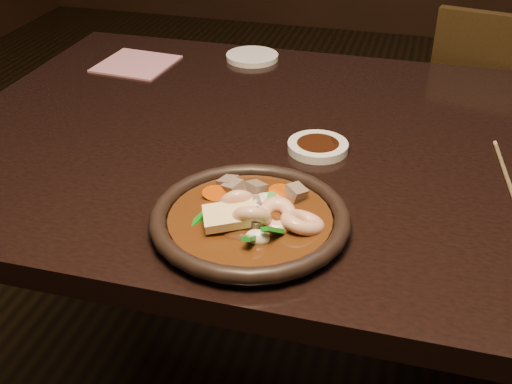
# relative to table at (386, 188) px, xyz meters

# --- Properties ---
(table) EXTENTS (1.60, 0.90, 0.75)m
(table) POSITION_rel_table_xyz_m (0.00, 0.00, 0.00)
(table) COLOR black
(table) RESTS_ON floor
(chair) EXTENTS (0.48, 0.48, 0.86)m
(chair) POSITION_rel_table_xyz_m (0.27, 0.59, -0.20)
(chair) COLOR black
(chair) RESTS_ON floor
(plate) EXTENTS (0.28, 0.28, 0.03)m
(plate) POSITION_rel_table_xyz_m (-0.17, -0.29, 0.09)
(plate) COLOR black
(plate) RESTS_ON table
(stirfry) EXTENTS (0.20, 0.17, 0.07)m
(stirfry) POSITION_rel_table_xyz_m (-0.17, -0.29, 0.10)
(stirfry) COLOR #3B1D0A
(stirfry) RESTS_ON plate
(soy_dish) EXTENTS (0.10, 0.10, 0.01)m
(soy_dish) POSITION_rel_table_xyz_m (-0.12, -0.04, 0.08)
(soy_dish) COLOR silver
(soy_dish) RESTS_ON table
(saucer_left) EXTENTS (0.12, 0.12, 0.01)m
(saucer_left) POSITION_rel_table_xyz_m (-0.35, 0.36, 0.08)
(saucer_left) COLOR silver
(saucer_left) RESTS_ON table
(chopsticks) EXTENTS (0.03, 0.23, 0.01)m
(chopsticks) POSITION_rel_table_xyz_m (0.19, -0.05, 0.08)
(chopsticks) COLOR #9D8359
(chopsticks) RESTS_ON table
(napkin) EXTENTS (0.17, 0.17, 0.00)m
(napkin) POSITION_rel_table_xyz_m (-0.59, 0.26, 0.08)
(napkin) COLOR #B16D7C
(napkin) RESTS_ON table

